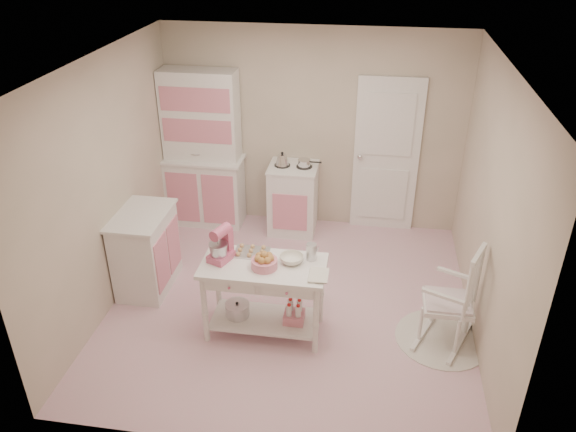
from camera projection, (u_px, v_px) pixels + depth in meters
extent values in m
plane|color=pink|center=(290.00, 303.00, 6.12)|extent=(3.80, 3.80, 0.00)
cube|color=white|center=(291.00, 63.00, 4.87)|extent=(3.80, 3.80, 0.04)
cube|color=beige|center=(313.00, 131.00, 7.15)|extent=(3.80, 0.04, 2.60)
cube|color=beige|center=(249.00, 319.00, 3.85)|extent=(3.80, 0.04, 2.60)
cube|color=beige|center=(108.00, 184.00, 5.75)|extent=(0.04, 3.80, 2.60)
cube|color=beige|center=(491.00, 211.00, 5.24)|extent=(0.04, 3.80, 2.60)
cube|color=white|center=(386.00, 156.00, 7.13)|extent=(0.82, 0.05, 2.04)
cube|color=white|center=(202.00, 150.00, 7.25)|extent=(1.06, 0.50, 2.08)
cube|color=white|center=(293.00, 198.00, 7.33)|extent=(0.62, 0.57, 0.92)
cube|color=white|center=(146.00, 251.00, 6.20)|extent=(0.54, 0.84, 0.92)
cylinder|color=white|center=(441.00, 338.00, 5.61)|extent=(0.92, 0.92, 0.01)
cube|color=white|center=(449.00, 294.00, 5.35)|extent=(0.73, 0.85, 1.10)
cube|color=white|center=(264.00, 298.00, 5.54)|extent=(1.20, 0.60, 0.80)
cube|color=#D1587D|center=(220.00, 245.00, 5.34)|extent=(0.29, 0.33, 0.34)
cube|color=silver|center=(252.00, 252.00, 5.52)|extent=(0.34, 0.24, 0.02)
cylinder|color=pink|center=(264.00, 264.00, 5.28)|extent=(0.25, 0.25, 0.09)
imported|color=silver|center=(292.00, 259.00, 5.36)|extent=(0.23, 0.23, 0.07)
cylinder|color=silver|center=(311.00, 252.00, 5.39)|extent=(0.10, 0.10, 0.17)
imported|color=silver|center=(309.00, 275.00, 5.18)|extent=(0.18, 0.24, 0.02)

